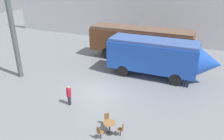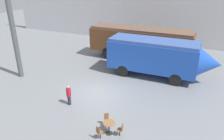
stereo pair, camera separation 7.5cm
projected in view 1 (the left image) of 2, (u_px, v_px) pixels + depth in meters
name	position (u px, v px, depth m)	size (l,w,h in m)	color
ground_plane	(100.00, 91.00, 17.71)	(80.00, 80.00, 0.00)	gray
backdrop_wall	(150.00, 9.00, 28.78)	(44.00, 0.15, 9.00)	silver
passenger_coach_wooden	(140.00, 41.00, 23.43)	(10.93, 2.65, 3.54)	brown
streamlined_locomotive	(160.00, 56.00, 19.50)	(9.67, 2.75, 3.44)	blue
cafe_table_near	(109.00, 125.00, 12.79)	(0.73, 0.73, 0.78)	black
cafe_chair_0	(107.00, 119.00, 13.48)	(0.40, 0.40, 0.87)	black
cafe_chair_1	(100.00, 132.00, 12.36)	(0.38, 0.40, 0.87)	black
cafe_chair_2	(122.00, 129.00, 12.61)	(0.37, 0.36, 0.87)	black
visitor_person	(69.00, 95.00, 15.59)	(0.34, 0.34, 1.52)	#262633
support_pillar	(14.00, 34.00, 18.74)	(0.44, 0.44, 8.00)	#4C5156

